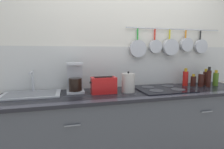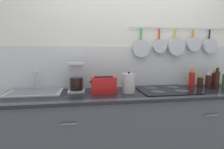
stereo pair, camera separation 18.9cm
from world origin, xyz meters
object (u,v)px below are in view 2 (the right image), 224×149
object	(u,v)px
toaster	(104,85)
bottle_vinegar	(214,79)
coffee_maker	(76,80)
bottle_olive_oil	(200,82)
bottle_cooking_wine	(217,80)
kettle	(129,83)
bottle_hot_sauce	(192,79)
bottle_sesame_oil	(208,81)

from	to	relation	value
toaster	bottle_vinegar	world-z (taller)	bottle_vinegar
coffee_maker	bottle_vinegar	size ratio (longest dim) A/B	1.52
bottle_olive_oil	bottle_cooking_wine	bearing A→B (deg)	-30.40
kettle	bottle_hot_sauce	bearing A→B (deg)	10.71
kettle	bottle_olive_oil	distance (m)	0.95
bottle_cooking_wine	bottle_sesame_oil	bearing A→B (deg)	148.63
bottle_hot_sauce	bottle_vinegar	size ratio (longest dim) A/B	1.06
toaster	kettle	bearing A→B (deg)	-3.83
toaster	kettle	distance (m)	0.28
toaster	bottle_hot_sauce	world-z (taller)	bottle_hot_sauce
toaster	bottle_cooking_wine	distance (m)	1.38
toaster	bottle_hot_sauce	distance (m)	1.16
bottle_cooking_wine	coffee_maker	bearing A→B (deg)	175.56
bottle_olive_oil	bottle_vinegar	bearing A→B (deg)	9.85
kettle	toaster	bearing A→B (deg)	176.17
bottle_hot_sauce	bottle_vinegar	bearing A→B (deg)	-3.02
kettle	bottle_olive_oil	xyz separation A→B (m)	(0.95, 0.11, -0.04)
coffee_maker	bottle_vinegar	bearing A→B (deg)	0.02
bottle_hot_sauce	bottle_sesame_oil	xyz separation A→B (m)	(0.16, -0.10, -0.01)
bottle_olive_oil	bottle_cooking_wine	xyz separation A→B (m)	(0.16, -0.09, 0.04)
bottle_sesame_oil	kettle	bearing A→B (deg)	-176.51
kettle	bottle_olive_oil	world-z (taller)	kettle
bottle_vinegar	toaster	bearing A→B (deg)	-174.92
toaster	kettle	size ratio (longest dim) A/B	1.23
bottle_hot_sauce	bottle_cooking_wine	bearing A→B (deg)	-32.10
bottle_olive_oil	bottle_cooking_wine	world-z (taller)	bottle_cooking_wine
kettle	bottle_sesame_oil	world-z (taller)	kettle
bottle_vinegar	bottle_sesame_oil	bearing A→B (deg)	-150.37
kettle	bottle_sesame_oil	bearing A→B (deg)	3.49
bottle_sesame_oil	bottle_cooking_wine	distance (m)	0.09
kettle	bottle_cooking_wine	bearing A→B (deg)	0.87
coffee_maker	bottle_hot_sauce	bearing A→B (deg)	0.68
kettle	bottle_hot_sauce	world-z (taller)	kettle
kettle	bottle_hot_sauce	distance (m)	0.88
coffee_maker	toaster	size ratio (longest dim) A/B	1.16
toaster	bottle_olive_oil	distance (m)	1.23
bottle_cooking_wine	bottle_vinegar	distance (m)	0.15
bottle_cooking_wine	toaster	bearing A→B (deg)	179.92
coffee_maker	bottle_sesame_oil	distance (m)	1.61
bottle_hot_sauce	bottle_vinegar	world-z (taller)	bottle_hot_sauce
bottle_sesame_oil	toaster	bearing A→B (deg)	-178.06
toaster	coffee_maker	bearing A→B (deg)	156.70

